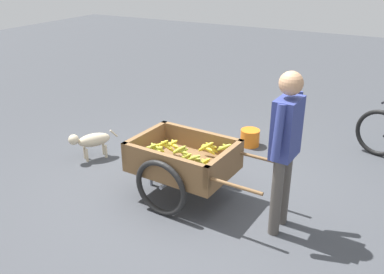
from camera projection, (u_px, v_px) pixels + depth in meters
The scene contains 5 objects.
ground_plane at pixel (198, 197), 4.85m from camera, with size 24.00×24.00×0.00m, color #3D3F44.
fruit_cart at pixel (183, 162), 4.69m from camera, with size 1.69×0.97×0.73m.
vendor_person at pixel (286, 140), 3.92m from camera, with size 0.22×0.60×1.64m.
dog at pixel (91, 140), 5.65m from camera, with size 0.41×0.58×0.40m.
plastic_bucket at pixel (250, 138), 6.11m from camera, with size 0.28×0.28×0.24m, color orange.
Camera 1 is at (-1.96, 3.68, 2.57)m, focal length 39.24 mm.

